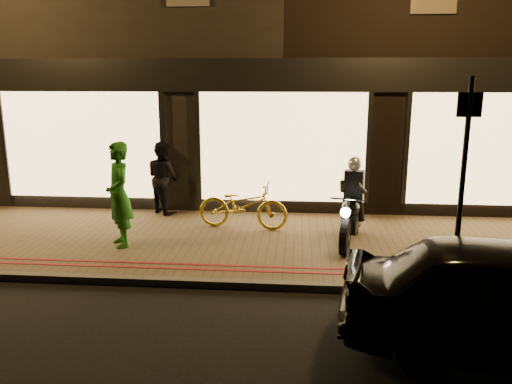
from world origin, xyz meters
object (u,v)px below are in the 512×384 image
(motorcycle, at_px, (352,211))
(bicycle_gold, at_px, (243,205))
(person_green, at_px, (119,195))
(sign_post, at_px, (464,169))

(motorcycle, relative_size, bicycle_gold, 1.05)
(bicycle_gold, distance_m, person_green, 2.46)
(sign_post, height_order, person_green, sign_post)
(sign_post, relative_size, person_green, 1.59)
(motorcycle, distance_m, person_green, 4.20)
(motorcycle, xyz_separation_m, person_green, (-4.16, -0.50, 0.33))
(motorcycle, bearing_deg, person_green, -159.62)
(motorcycle, height_order, sign_post, sign_post)
(bicycle_gold, bearing_deg, motorcycle, -102.22)
(bicycle_gold, xyz_separation_m, person_green, (-2.08, -1.24, 0.47))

